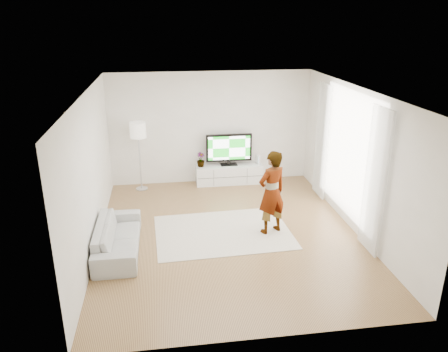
{
  "coord_description": "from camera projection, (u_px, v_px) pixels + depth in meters",
  "views": [
    {
      "loc": [
        -1.19,
        -7.59,
        4.05
      ],
      "look_at": [
        -0.03,
        0.4,
        1.07
      ],
      "focal_mm": 35.0,
      "sensor_mm": 36.0,
      "label": 1
    }
  ],
  "objects": [
    {
      "name": "game_console",
      "position": [
        258.0,
        159.0,
        11.13
      ],
      "size": [
        0.09,
        0.18,
        0.24
      ],
      "rotation": [
        0.0,
        0.0,
        0.25
      ],
      "color": "white",
      "rests_on": "media_console"
    },
    {
      "name": "curtain_near",
      "position": [
        375.0,
        182.0,
        7.53
      ],
      "size": [
        0.04,
        0.7,
        2.6
      ],
      "primitive_type": "cube",
      "color": "white",
      "rests_on": "floor"
    },
    {
      "name": "window",
      "position": [
        349.0,
        154.0,
        8.72
      ],
      "size": [
        0.01,
        2.6,
        2.5
      ],
      "primitive_type": "cube",
      "color": "white",
      "rests_on": "wall_right"
    },
    {
      "name": "wall_right",
      "position": [
        356.0,
        161.0,
        8.46
      ],
      "size": [
        0.02,
        6.0,
        2.8
      ],
      "primitive_type": "cube",
      "color": "white",
      "rests_on": "floor"
    },
    {
      "name": "rug",
      "position": [
        223.0,
        232.0,
        8.67
      ],
      "size": [
        2.71,
        2.0,
        0.01
      ],
      "primitive_type": "cube",
      "rotation": [
        0.0,
        0.0,
        0.04
      ],
      "color": "beige",
      "rests_on": "floor"
    },
    {
      "name": "television",
      "position": [
        229.0,
        148.0,
        10.94
      ],
      "size": [
        1.16,
        0.23,
        0.8
      ],
      "color": "black",
      "rests_on": "media_console"
    },
    {
      "name": "wall_back",
      "position": [
        210.0,
        128.0,
        10.91
      ],
      "size": [
        5.0,
        0.02,
        2.8
      ],
      "primitive_type": "cube",
      "color": "white",
      "rests_on": "floor"
    },
    {
      "name": "floor",
      "position": [
        229.0,
        234.0,
        8.61
      ],
      "size": [
        6.0,
        6.0,
        0.0
      ],
      "primitive_type": "plane",
      "color": "#A9834C",
      "rests_on": "ground"
    },
    {
      "name": "ceiling",
      "position": [
        229.0,
        91.0,
        7.64
      ],
      "size": [
        6.0,
        6.0,
        0.0
      ],
      "primitive_type": "plane",
      "color": "white",
      "rests_on": "wall_back"
    },
    {
      "name": "curtain_far",
      "position": [
        322.0,
        141.0,
        9.95
      ],
      "size": [
        0.04,
        0.7,
        2.6
      ],
      "primitive_type": "cube",
      "color": "white",
      "rests_on": "floor"
    },
    {
      "name": "potted_plant",
      "position": [
        201.0,
        160.0,
        10.91
      ],
      "size": [
        0.26,
        0.26,
        0.36
      ],
      "primitive_type": "imported",
      "rotation": [
        0.0,
        0.0,
        0.36
      ],
      "color": "#3F7238",
      "rests_on": "media_console"
    },
    {
      "name": "media_console",
      "position": [
        229.0,
        174.0,
        11.15
      ],
      "size": [
        1.69,
        0.48,
        0.48
      ],
      "color": "white",
      "rests_on": "floor"
    },
    {
      "name": "floor_lamp",
      "position": [
        138.0,
        133.0,
        10.34
      ],
      "size": [
        0.37,
        0.37,
        1.68
      ],
      "color": "silver",
      "rests_on": "floor"
    },
    {
      "name": "wall_left",
      "position": [
        91.0,
        173.0,
        7.79
      ],
      "size": [
        0.02,
        6.0,
        2.8
      ],
      "primitive_type": "cube",
      "color": "white",
      "rests_on": "floor"
    },
    {
      "name": "wall_front",
      "position": [
        266.0,
        246.0,
        5.34
      ],
      "size": [
        5.0,
        0.02,
        2.8
      ],
      "primitive_type": "cube",
      "color": "white",
      "rests_on": "floor"
    },
    {
      "name": "player",
      "position": [
        272.0,
        192.0,
        8.39
      ],
      "size": [
        0.72,
        0.61,
        1.67
      ],
      "primitive_type": "imported",
      "rotation": [
        0.0,
        0.0,
        3.55
      ],
      "color": "#334772",
      "rests_on": "rug"
    },
    {
      "name": "sofa",
      "position": [
        118.0,
        237.0,
        7.89
      ],
      "size": [
        0.75,
        1.91,
        0.56
      ],
      "primitive_type": "imported",
      "rotation": [
        0.0,
        0.0,
        1.57
      ],
      "color": "#B1B2AD",
      "rests_on": "floor"
    }
  ]
}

